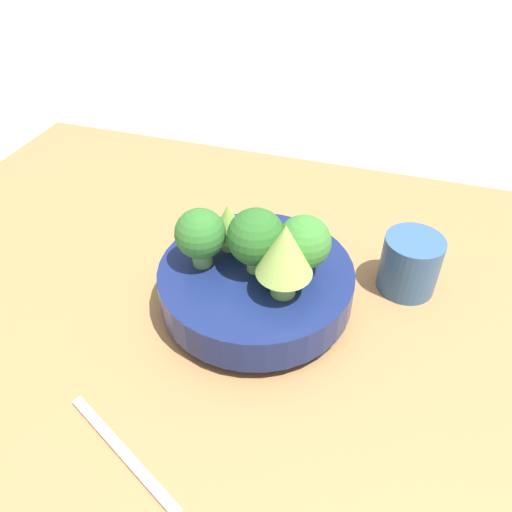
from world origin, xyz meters
TOP-DOWN VIEW (x-y plane):
  - ground_plane at (0.00, 0.00)m, footprint 6.00×6.00m
  - table at (0.00, 0.00)m, footprint 1.11×0.70m
  - bowl at (0.01, -0.03)m, footprint 0.24×0.24m
  - broccoli_floret_left at (-0.06, -0.04)m, footprint 0.06×0.06m
  - romanesco_piece_far at (-0.04, -0.01)m, footprint 0.04×0.04m
  - romanesco_piece_near at (0.05, -0.06)m, footprint 0.06×0.06m
  - broccoli_floret_right at (0.06, -0.02)m, footprint 0.06×0.06m
  - broccoli_floret_center at (0.01, -0.03)m, footprint 0.07×0.07m
  - cup at (0.18, 0.06)m, footprint 0.07×0.07m
  - fork at (-0.05, -0.27)m, footprint 0.15×0.08m

SIDE VIEW (x-z plane):
  - ground_plane at x=0.00m, z-range 0.00..0.00m
  - table at x=0.00m, z-range 0.00..0.03m
  - fork at x=-0.05m, z-range 0.03..0.04m
  - bowl at x=0.01m, z-range 0.04..0.10m
  - cup at x=0.18m, z-range 0.03..0.11m
  - romanesco_piece_far at x=-0.04m, z-range 0.10..0.16m
  - broccoli_floret_left at x=-0.06m, z-range 0.10..0.17m
  - broccoli_floret_right at x=0.06m, z-range 0.10..0.17m
  - broccoli_floret_center at x=0.01m, z-range 0.10..0.18m
  - romanesco_piece_near at x=0.05m, z-range 0.10..0.20m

